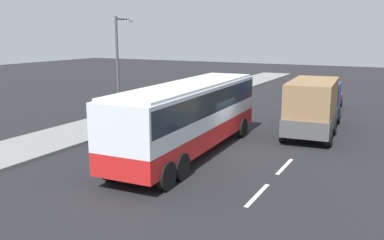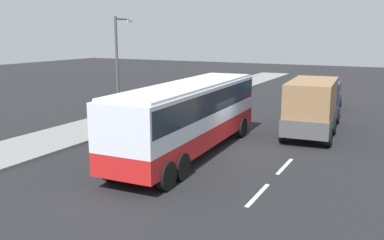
% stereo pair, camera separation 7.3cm
% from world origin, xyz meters
% --- Properties ---
extents(ground_plane, '(120.00, 120.00, 0.00)m').
position_xyz_m(ground_plane, '(0.00, 0.00, 0.00)').
color(ground_plane, black).
extents(sidewalk_curb, '(80.00, 4.00, 0.15)m').
position_xyz_m(sidewalk_curb, '(0.00, 9.12, 0.07)').
color(sidewalk_curb, gray).
rests_on(sidewalk_curb, ground_plane).
extents(lane_centreline, '(25.74, 0.16, 0.01)m').
position_xyz_m(lane_centreline, '(-5.56, -3.14, 0.00)').
color(lane_centreline, white).
rests_on(lane_centreline, ground_plane).
extents(coach_bus, '(11.70, 3.19, 3.39)m').
position_xyz_m(coach_bus, '(-1.46, 1.43, 2.11)').
color(coach_bus, red).
rests_on(coach_bus, ground_plane).
extents(cargo_truck, '(7.98, 3.16, 3.15)m').
position_xyz_m(cargo_truck, '(5.68, -2.89, 1.69)').
color(cargo_truck, navy).
rests_on(cargo_truck, ground_plane).
extents(car_red_compact, '(4.17, 2.01, 1.56)m').
position_xyz_m(car_red_compact, '(14.05, -2.21, 0.82)').
color(car_red_compact, '#B21919').
rests_on(car_red_compact, ground_plane).
extents(pedestrian_near_curb, '(0.32, 0.32, 1.52)m').
position_xyz_m(pedestrian_near_curb, '(5.30, 9.20, 1.02)').
color(pedestrian_near_curb, brown).
rests_on(pedestrian_near_curb, sidewalk_curb).
extents(street_lamp, '(1.62, 0.24, 6.51)m').
position_xyz_m(street_lamp, '(1.64, 7.82, 3.90)').
color(street_lamp, '#47474C').
rests_on(street_lamp, sidewalk_curb).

